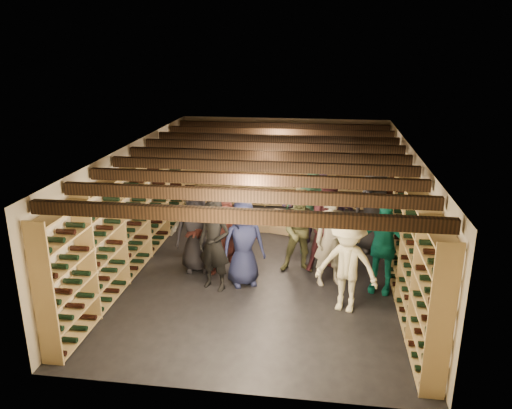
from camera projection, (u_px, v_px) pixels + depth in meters
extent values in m
plane|color=black|center=(266.00, 264.00, 10.22)|extent=(8.00, 8.00, 0.00)
cube|color=beige|center=(284.00, 162.00, 13.62)|extent=(5.50, 0.02, 2.40)
cube|color=beige|center=(228.00, 311.00, 6.09)|extent=(5.50, 0.02, 2.40)
cube|color=beige|center=(133.00, 202.00, 10.21)|extent=(0.02, 8.00, 2.40)
cube|color=beige|center=(410.00, 214.00, 9.49)|extent=(0.02, 8.00, 2.40)
cube|color=#BFB4A3|center=(267.00, 148.00, 9.48)|extent=(5.50, 8.00, 0.01)
cube|color=black|center=(234.00, 216.00, 6.23)|extent=(5.40, 0.12, 0.18)
cube|color=black|center=(245.00, 195.00, 7.05)|extent=(5.40, 0.12, 0.18)
cube|color=black|center=(254.00, 179.00, 7.88)|extent=(5.40, 0.12, 0.18)
cube|color=black|center=(261.00, 166.00, 8.70)|extent=(5.40, 0.12, 0.18)
cube|color=black|center=(267.00, 156.00, 9.52)|extent=(5.40, 0.12, 0.18)
cube|color=black|center=(272.00, 147.00, 10.35)|extent=(5.40, 0.12, 0.18)
cube|color=black|center=(276.00, 139.00, 11.17)|extent=(5.40, 0.12, 0.18)
cube|color=black|center=(279.00, 132.00, 12.00)|extent=(5.40, 0.12, 0.18)
cube|color=black|center=(283.00, 126.00, 12.82)|extent=(5.40, 0.12, 0.18)
cube|color=tan|center=(142.00, 208.00, 10.23)|extent=(0.32, 7.50, 2.15)
cube|color=tan|center=(399.00, 220.00, 9.56)|extent=(0.32, 7.50, 2.15)
cube|color=tan|center=(283.00, 168.00, 13.50)|extent=(4.70, 0.30, 2.15)
cube|color=tan|center=(282.00, 229.00, 11.90)|extent=(0.58, 0.46, 0.17)
cube|color=tan|center=(282.00, 222.00, 11.85)|extent=(0.58, 0.46, 0.17)
cube|color=tan|center=(282.00, 215.00, 11.80)|extent=(0.58, 0.46, 0.17)
cube|color=tan|center=(259.00, 227.00, 12.03)|extent=(0.51, 0.34, 0.17)
cube|color=tan|center=(259.00, 220.00, 11.98)|extent=(0.51, 0.34, 0.17)
cube|color=tan|center=(290.00, 219.00, 12.51)|extent=(0.59, 0.51, 0.17)
imported|color=black|center=(196.00, 230.00, 9.71)|extent=(0.91, 0.69, 1.66)
imported|color=black|center=(214.00, 244.00, 8.97)|extent=(0.73, 0.60, 1.73)
imported|color=#4F502E|center=(302.00, 231.00, 9.64)|extent=(0.87, 0.71, 1.68)
imported|color=beige|center=(347.00, 266.00, 8.23)|extent=(1.17, 0.87, 1.62)
imported|color=#128471|center=(382.00, 247.00, 8.87)|extent=(1.07, 0.67, 1.71)
imported|color=brown|center=(223.00, 236.00, 9.60)|extent=(1.46, 0.56, 1.54)
imported|color=#1C2146|center=(244.00, 243.00, 9.15)|extent=(0.93, 0.79, 1.62)
imported|color=gray|center=(331.00, 239.00, 9.13)|extent=(0.76, 0.64, 1.77)
imported|color=#421B22|center=(330.00, 226.00, 9.63)|extent=(1.06, 0.91, 1.89)
imported|color=#AEAC9F|center=(194.00, 223.00, 10.24)|extent=(1.02, 0.59, 1.57)
imported|color=#27533A|center=(311.00, 211.00, 10.53)|extent=(1.14, 0.57, 1.87)
imported|color=slate|center=(317.00, 207.00, 11.06)|extent=(1.59, 0.58, 1.68)
imported|color=#2E2E32|center=(373.00, 209.00, 10.64)|extent=(1.05, 0.86, 1.85)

